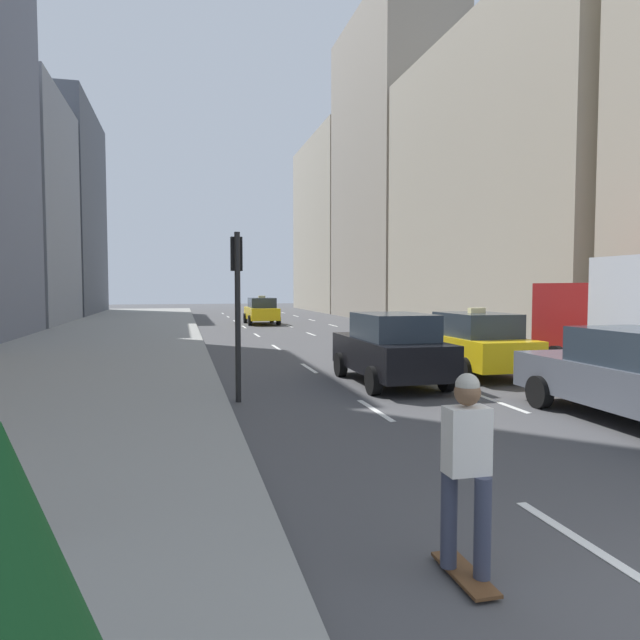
{
  "coord_description": "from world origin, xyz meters",
  "views": [
    {
      "loc": [
        -3.92,
        -2.6,
        2.46
      ],
      "look_at": [
        -0.08,
        13.1,
        1.51
      ],
      "focal_mm": 32.0,
      "sensor_mm": 36.0,
      "label": 1
    }
  ],
  "objects_px": {
    "taxi_lead": "(261,311)",
    "sedan_black_near": "(390,348)",
    "sedan_silver_behind": "(640,376)",
    "traffic_light_pole": "(237,289)",
    "taxi_second": "(473,343)",
    "skateboarder": "(466,467)"
  },
  "relations": [
    {
      "from": "traffic_light_pole",
      "to": "sedan_black_near",
      "type": "bearing_deg",
      "value": 17.67
    },
    {
      "from": "taxi_lead",
      "to": "sedan_silver_behind",
      "type": "height_order",
      "value": "taxi_lead"
    },
    {
      "from": "taxi_second",
      "to": "sedan_silver_behind",
      "type": "relative_size",
      "value": 0.89
    },
    {
      "from": "sedan_silver_behind",
      "to": "traffic_light_pole",
      "type": "xyz_separation_m",
      "value": [
        -6.75,
        3.77,
        1.54
      ]
    },
    {
      "from": "sedan_black_near",
      "to": "taxi_second",
      "type": "bearing_deg",
      "value": 18.71
    },
    {
      "from": "taxi_lead",
      "to": "sedan_silver_behind",
      "type": "xyz_separation_m",
      "value": [
        2.8,
        -28.59,
        -0.01
      ]
    },
    {
      "from": "sedan_black_near",
      "to": "skateboarder",
      "type": "relative_size",
      "value": 2.53
    },
    {
      "from": "taxi_lead",
      "to": "sedan_black_near",
      "type": "bearing_deg",
      "value": -90.0
    },
    {
      "from": "taxi_second",
      "to": "traffic_light_pole",
      "type": "relative_size",
      "value": 1.22
    },
    {
      "from": "sedan_black_near",
      "to": "sedan_silver_behind",
      "type": "xyz_separation_m",
      "value": [
        2.8,
        -5.03,
        -0.04
      ]
    },
    {
      "from": "traffic_light_pole",
      "to": "skateboarder",
      "type": "bearing_deg",
      "value": -82.02
    },
    {
      "from": "taxi_second",
      "to": "sedan_black_near",
      "type": "bearing_deg",
      "value": -161.29
    },
    {
      "from": "traffic_light_pole",
      "to": "taxi_lead",
      "type": "bearing_deg",
      "value": 80.96
    },
    {
      "from": "taxi_lead",
      "to": "traffic_light_pole",
      "type": "relative_size",
      "value": 1.22
    },
    {
      "from": "taxi_lead",
      "to": "traffic_light_pole",
      "type": "height_order",
      "value": "traffic_light_pole"
    },
    {
      "from": "taxi_lead",
      "to": "sedan_black_near",
      "type": "distance_m",
      "value": 23.56
    },
    {
      "from": "sedan_silver_behind",
      "to": "traffic_light_pole",
      "type": "height_order",
      "value": "traffic_light_pole"
    },
    {
      "from": "taxi_lead",
      "to": "sedan_silver_behind",
      "type": "bearing_deg",
      "value": -84.41
    },
    {
      "from": "taxi_lead",
      "to": "taxi_second",
      "type": "height_order",
      "value": "same"
    },
    {
      "from": "sedan_silver_behind",
      "to": "traffic_light_pole",
      "type": "distance_m",
      "value": 7.88
    },
    {
      "from": "skateboarder",
      "to": "traffic_light_pole",
      "type": "bearing_deg",
      "value": 97.98
    },
    {
      "from": "sedan_black_near",
      "to": "sedan_silver_behind",
      "type": "relative_size",
      "value": 0.9
    }
  ]
}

